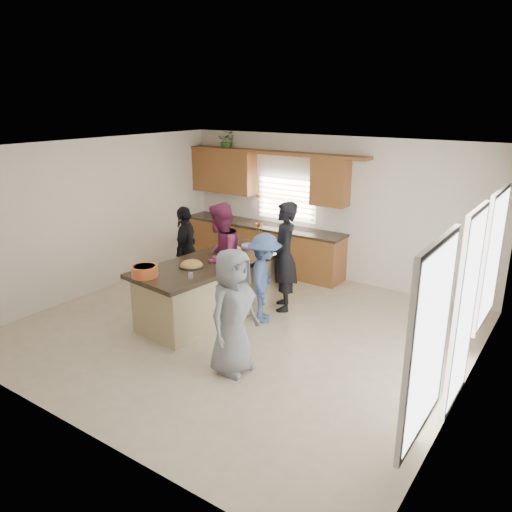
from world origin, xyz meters
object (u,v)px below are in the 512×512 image
Objects in this scene: woman_left_mid at (220,258)px; woman_right_front at (233,312)px; woman_left_front at (186,249)px; salad_bowl at (145,271)px; woman_left_back at (284,257)px; woman_right_back at (265,278)px; island at (213,290)px.

woman_right_front is at bearing 23.57° from woman_left_mid.
salad_bowl is at bearing -1.60° from woman_left_front.
woman_left_back is 1.11× the size of woman_right_front.
woman_right_back is at bearing -34.05° from woman_left_back.
woman_left_front reaches higher than woman_right_back.
woman_left_mid is at bearing 106.42° from island.
woman_left_back reaches higher than woman_right_back.
woman_right_back reaches higher than island.
woman_right_front is (1.40, -1.51, -0.08)m from woman_left_mid.
woman_left_back is at bearing 106.38° from woman_left_mid.
woman_left_back is at bearing -27.60° from woman_right_back.
woman_left_back is (0.82, 0.91, 0.48)m from island.
woman_left_front is (-1.95, -0.28, -0.13)m from woman_left_back.
island is 0.55m from woman_left_mid.
woman_right_back is at bearing 55.03° from woman_left_front.
island is 1.93× the size of woman_right_back.
woman_right_front is (0.53, -2.13, -0.09)m from woman_left_back.
woman_left_front is 0.95× the size of woman_right_front.
salad_bowl is 1.94m from woman_left_front.
woman_left_back is 2.20m from woman_right_front.
salad_bowl is 0.21× the size of woman_left_back.
woman_left_mid is at bearing 78.15° from salad_bowl.
island is 1.86m from woman_right_front.
island is 1.31m from woman_left_back.
woman_left_mid is 1.14m from woman_left_front.
salad_bowl is 0.27× the size of woman_right_back.
salad_bowl is 0.23× the size of woman_right_front.
woman_left_back is at bearing 54.50° from island.
salad_bowl is 1.46m from woman_left_mid.
woman_right_back is at bearing 50.88° from salad_bowl.
woman_right_front is (1.35, -1.23, 0.39)m from island.
woman_left_mid is 2.06m from woman_right_front.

